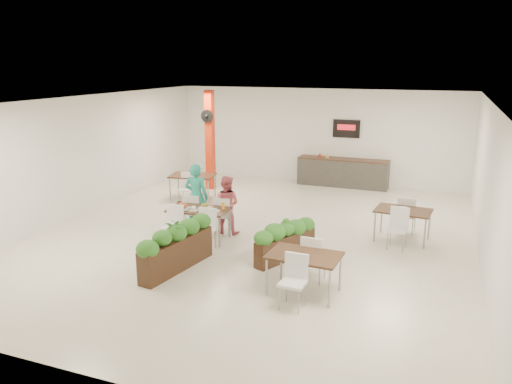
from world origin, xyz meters
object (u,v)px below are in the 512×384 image
side_table_b (403,215)px  planter_right (286,238)px  red_column (210,139)px  service_counter (343,172)px  diner_man (196,197)px  diner_woman (226,205)px  side_table_c (304,261)px  main_table (199,213)px  side_table_a (193,178)px  planter_left (177,245)px

side_table_b → planter_right: bearing=-131.3°
red_column → side_table_b: 7.05m
red_column → service_counter: red_column is taller
diner_man → side_table_b: diner_man is taller
diner_man → diner_woman: size_ratio=1.17×
planter_right → side_table_b: bearing=43.2°
red_column → side_table_c: bearing=-52.3°
diner_woman → planter_right: (1.86, -1.11, -0.23)m
red_column → main_table: red_column is taller
diner_woman → side_table_a: 3.34m
side_table_b → side_table_c: bearing=-106.4°
main_table → side_table_b: size_ratio=1.02×
service_counter → diner_man: bearing=-113.7°
planter_left → planter_right: (1.87, 1.29, -0.04)m
side_table_c → side_table_a: bearing=137.2°
service_counter → planter_left: bearing=-102.0°
main_table → planter_left: (0.40, -1.75, -0.11)m
diner_woman → side_table_c: bearing=133.4°
diner_man → planter_right: (2.66, -1.11, -0.35)m
diner_man → planter_right: bearing=154.4°
planter_left → side_table_a: planter_left is taller
side_table_c → red_column: bearing=130.7°
diner_man → planter_right: diner_man is taller
side_table_a → side_table_b: bearing=-23.8°
main_table → side_table_b: bearing=19.8°
red_column → side_table_c: red_column is taller
main_table → side_table_b: (4.47, 1.61, -0.00)m
diner_man → side_table_c: (3.46, -2.53, -0.20)m
diner_woman → side_table_a: diner_woman is taller
red_column → side_table_c: size_ratio=1.95×
planter_left → diner_man: bearing=108.3°
planter_right → side_table_c: (0.79, -1.42, 0.15)m
red_column → main_table: 4.98m
diner_woman → planter_right: 2.18m
planter_left → side_table_c: (2.66, -0.13, 0.11)m
red_column → planter_left: size_ratio=1.56×
main_table → side_table_b: 4.75m
red_column → planter_right: bearing=-50.1°
diner_man → side_table_a: size_ratio=1.00×
diner_woman → side_table_c: diner_woman is taller
planter_left → planter_right: 2.27m
planter_left → red_column: bearing=110.0°
planter_left → side_table_a: bearing=114.4°
red_column → diner_man: bearing=-68.9°
red_column → diner_woman: (2.28, -3.85, -0.93)m
planter_right → diner_woman: bearing=149.2°
main_table → diner_man: (-0.39, 0.66, 0.20)m
side_table_b → planter_left: bearing=-134.9°
diner_man → side_table_c: diner_man is taller
side_table_b → diner_man: bearing=-163.3°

